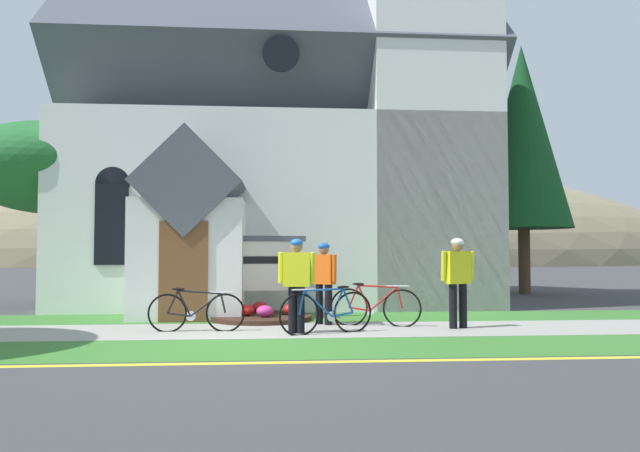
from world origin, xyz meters
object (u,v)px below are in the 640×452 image
object	(u,v)px
roadside_conifer	(522,137)
yard_deciduous_tree	(55,170)
cyclist_in_blue_jersey	(458,275)
church_sign	(262,265)
bicycle_green	(327,312)
cyclist_in_yellow_jersey	(324,277)
bicycle_silver	(196,311)
cyclist_in_red_jersey	(297,278)
bicycle_white	(375,306)

from	to	relation	value
roadside_conifer	yard_deciduous_tree	world-z (taller)	roadside_conifer
cyclist_in_blue_jersey	church_sign	bearing A→B (deg)	152.71
bicycle_green	church_sign	bearing A→B (deg)	116.37
cyclist_in_yellow_jersey	cyclist_in_blue_jersey	bearing A→B (deg)	-16.84
church_sign	bicycle_silver	world-z (taller)	church_sign
bicycle_green	cyclist_in_blue_jersey	size ratio (longest dim) A/B	1.00
church_sign	cyclist_in_yellow_jersey	size ratio (longest dim) A/B	1.18
bicycle_silver	cyclist_in_blue_jersey	distance (m)	4.95
cyclist_in_yellow_jersey	roadside_conifer	world-z (taller)	roadside_conifer
cyclist_in_yellow_jersey	cyclist_in_blue_jersey	xyz separation A→B (m)	(2.50, -0.76, 0.06)
bicycle_silver	cyclist_in_red_jersey	distance (m)	1.97
cyclist_in_blue_jersey	yard_deciduous_tree	distance (m)	11.11
bicycle_silver	cyclist_in_red_jersey	world-z (taller)	cyclist_in_red_jersey
cyclist_in_red_jersey	yard_deciduous_tree	bearing A→B (deg)	137.96
bicycle_green	roadside_conifer	size ratio (longest dim) A/B	0.20
yard_deciduous_tree	bicycle_silver	bearing A→B (deg)	-49.71
cyclist_in_blue_jersey	yard_deciduous_tree	world-z (taller)	yard_deciduous_tree
church_sign	cyclist_in_red_jersey	bearing A→B (deg)	-74.23
church_sign	yard_deciduous_tree	size ratio (longest dim) A/B	0.39
church_sign	cyclist_in_yellow_jersey	xyz separation A→B (m)	(1.27, -1.19, -0.20)
bicycle_silver	yard_deciduous_tree	xyz separation A→B (m)	(-4.51, 5.32, 3.30)
bicycle_white	cyclist_in_yellow_jersey	xyz separation A→B (m)	(-0.98, 0.30, 0.56)
roadside_conifer	church_sign	bearing A→B (deg)	-143.02
bicycle_green	cyclist_in_blue_jersey	distance (m)	2.67
cyclist_in_blue_jersey	bicycle_silver	bearing A→B (deg)	-179.39
bicycle_white	cyclist_in_yellow_jersey	world-z (taller)	cyclist_in_yellow_jersey
cyclist_in_red_jersey	yard_deciduous_tree	xyz separation A→B (m)	(-6.33, 5.71, 2.68)
church_sign	cyclist_in_red_jersey	xyz separation A→B (m)	(0.67, -2.38, -0.16)
bicycle_white	cyclist_in_yellow_jersey	bearing A→B (deg)	162.81
roadside_conifer	cyclist_in_yellow_jersey	bearing A→B (deg)	-134.08
bicycle_white	church_sign	bearing A→B (deg)	146.43
bicycle_white	cyclist_in_blue_jersey	bearing A→B (deg)	-16.61
cyclist_in_red_jersey	bicycle_white	bearing A→B (deg)	29.77
roadside_conifer	yard_deciduous_tree	xyz separation A→B (m)	(-14.56, -3.38, -1.79)
church_sign	cyclist_in_blue_jersey	bearing A→B (deg)	-27.29
roadside_conifer	bicycle_green	bearing A→B (deg)	-130.05
church_sign	yard_deciduous_tree	bearing A→B (deg)	149.56
cyclist_in_yellow_jersey	yard_deciduous_tree	xyz separation A→B (m)	(-6.92, 4.51, 2.72)
yard_deciduous_tree	bicycle_green	bearing A→B (deg)	-40.03
church_sign	bicycle_white	size ratio (longest dim) A/B	1.12
yard_deciduous_tree	church_sign	bearing A→B (deg)	-30.44
cyclist_in_yellow_jersey	yard_deciduous_tree	distance (m)	8.70
bicycle_silver	bicycle_green	xyz separation A→B (m)	(2.36, -0.45, 0.02)
bicycle_green	yard_deciduous_tree	bearing A→B (deg)	139.97
church_sign	cyclist_in_red_jersey	size ratio (longest dim) A/B	1.14
bicycle_green	cyclist_in_red_jersey	bearing A→B (deg)	173.37
bicycle_white	cyclist_in_blue_jersey	distance (m)	1.70
bicycle_silver	cyclist_in_blue_jersey	xyz separation A→B (m)	(4.91, 0.05, 0.64)
bicycle_white	yard_deciduous_tree	distance (m)	9.81
church_sign	bicycle_green	xyz separation A→B (m)	(1.21, -2.45, -0.77)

